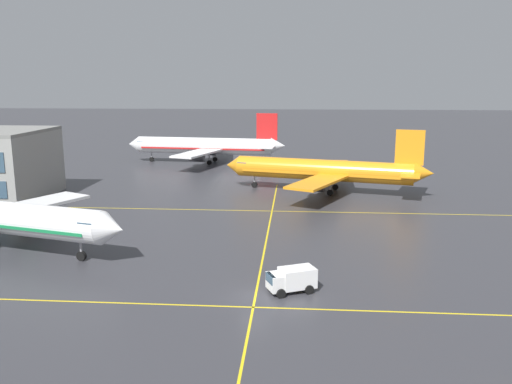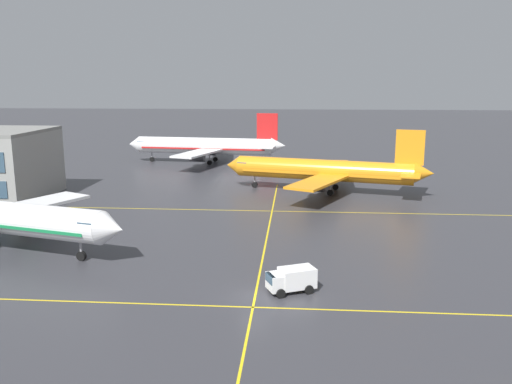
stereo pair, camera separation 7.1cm
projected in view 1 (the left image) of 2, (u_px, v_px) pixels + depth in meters
ground_plane at (255, 297)px, 44.66m from camera, size 600.00×600.00×0.00m
airliner_second_row at (325, 171)px, 85.97m from camera, size 33.66×28.65×10.58m
airliner_third_row at (206, 146)px, 116.64m from camera, size 35.70×30.63×11.09m
taxiway_markings at (265, 246)px, 58.48m from camera, size 110.98×71.10×0.01m
service_truck_catering at (291, 279)px, 45.60m from camera, size 4.50×3.41×2.10m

